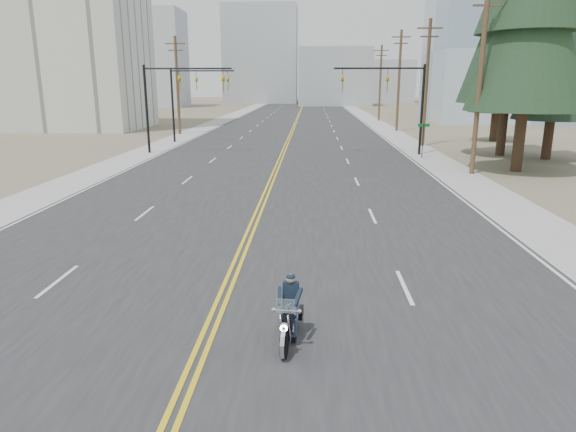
# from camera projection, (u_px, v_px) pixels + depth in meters

# --- Properties ---
(ground_plane) EXTENTS (400.00, 400.00, 0.00)m
(ground_plane) POSITION_uv_depth(u_px,v_px,m) (199.00, 357.00, 10.83)
(ground_plane) COLOR #776D56
(ground_plane) RESTS_ON ground
(road) EXTENTS (20.00, 200.00, 0.01)m
(road) POSITION_uv_depth(u_px,v_px,m) (296.00, 120.00, 78.50)
(road) COLOR #303033
(road) RESTS_ON ground
(sidewalk_left) EXTENTS (3.00, 200.00, 0.01)m
(sidewalk_left) POSITION_uv_depth(u_px,v_px,m) (222.00, 120.00, 79.00)
(sidewalk_left) COLOR #A5A5A0
(sidewalk_left) RESTS_ON ground
(sidewalk_right) EXTENTS (3.00, 200.00, 0.01)m
(sidewalk_right) POSITION_uv_depth(u_px,v_px,m) (372.00, 121.00, 77.99)
(sidewalk_right) COLOR #A5A5A0
(sidewalk_right) RESTS_ON ground
(traffic_mast_left) EXTENTS (7.10, 0.26, 7.00)m
(traffic_mast_left) POSITION_uv_depth(u_px,v_px,m) (170.00, 91.00, 40.92)
(traffic_mast_left) COLOR black
(traffic_mast_left) RESTS_ON ground
(traffic_mast_right) EXTENTS (7.10, 0.26, 7.00)m
(traffic_mast_right) POSITION_uv_depth(u_px,v_px,m) (397.00, 92.00, 40.12)
(traffic_mast_right) COLOR black
(traffic_mast_right) RESTS_ON ground
(traffic_mast_far) EXTENTS (6.10, 0.26, 7.00)m
(traffic_mast_far) POSITION_uv_depth(u_px,v_px,m) (189.00, 91.00, 48.68)
(traffic_mast_far) COLOR black
(traffic_mast_far) RESTS_ON ground
(street_sign) EXTENTS (0.90, 0.06, 2.62)m
(street_sign) POSITION_uv_depth(u_px,v_px,m) (423.00, 134.00, 38.90)
(street_sign) COLOR black
(street_sign) RESTS_ON ground
(utility_pole_b) EXTENTS (2.20, 0.30, 11.50)m
(utility_pole_b) POSITION_uv_depth(u_px,v_px,m) (480.00, 76.00, 31.01)
(utility_pole_b) COLOR brown
(utility_pole_b) RESTS_ON ground
(utility_pole_c) EXTENTS (2.20, 0.30, 11.00)m
(utility_pole_c) POSITION_uv_depth(u_px,v_px,m) (427.00, 81.00, 45.57)
(utility_pole_c) COLOR brown
(utility_pole_c) RESTS_ON ground
(utility_pole_d) EXTENTS (2.20, 0.30, 11.50)m
(utility_pole_d) POSITION_uv_depth(u_px,v_px,m) (399.00, 79.00, 60.01)
(utility_pole_d) COLOR brown
(utility_pole_d) RESTS_ON ground
(utility_pole_e) EXTENTS (2.20, 0.30, 11.00)m
(utility_pole_e) POSITION_uv_depth(u_px,v_px,m) (380.00, 82.00, 76.51)
(utility_pole_e) COLOR brown
(utility_pole_e) RESTS_ON ground
(utility_pole_left) EXTENTS (2.20, 0.30, 10.50)m
(utility_pole_left) POSITION_uv_depth(u_px,v_px,m) (177.00, 84.00, 56.40)
(utility_pole_left) COLOR brown
(utility_pole_left) RESTS_ON ground
(apartment_block) EXTENTS (18.00, 14.00, 30.00)m
(apartment_block) POSITION_uv_depth(u_px,v_px,m) (60.00, 2.00, 61.45)
(apartment_block) COLOR silver
(apartment_block) RESTS_ON ground
(glass_building) EXTENTS (24.00, 16.00, 20.00)m
(glass_building) POSITION_uv_depth(u_px,v_px,m) (516.00, 52.00, 74.57)
(glass_building) COLOR #9EB5CC
(glass_building) RESTS_ON ground
(haze_bldg_a) EXTENTS (14.00, 12.00, 22.00)m
(haze_bldg_a) POSITION_uv_depth(u_px,v_px,m) (154.00, 59.00, 120.77)
(haze_bldg_a) COLOR #B7BCC6
(haze_bldg_a) RESTS_ON ground
(haze_bldg_b) EXTENTS (18.00, 14.00, 14.00)m
(haze_bldg_b) POSITION_uv_depth(u_px,v_px,m) (335.00, 77.00, 129.55)
(haze_bldg_b) COLOR #ADB2B7
(haze_bldg_b) RESTS_ON ground
(haze_bldg_c) EXTENTS (16.00, 12.00, 18.00)m
(haze_bldg_c) POSITION_uv_depth(u_px,v_px,m) (483.00, 67.00, 113.14)
(haze_bldg_c) COLOR #B7BCC6
(haze_bldg_c) RESTS_ON ground
(haze_bldg_d) EXTENTS (20.00, 15.00, 26.00)m
(haze_bldg_d) POSITION_uv_depth(u_px,v_px,m) (261.00, 55.00, 143.42)
(haze_bldg_d) COLOR #ADB2B7
(haze_bldg_d) RESTS_ON ground
(haze_bldg_e) EXTENTS (14.00, 14.00, 12.00)m
(haze_bldg_e) POSITION_uv_depth(u_px,v_px,m) (388.00, 81.00, 153.22)
(haze_bldg_e) COLOR #B7BCC6
(haze_bldg_e) RESTS_ON ground
(haze_bldg_f) EXTENTS (12.00, 12.00, 16.00)m
(haze_bldg_f) POSITION_uv_depth(u_px,v_px,m) (116.00, 73.00, 136.69)
(haze_bldg_f) COLOR #ADB2B7
(haze_bldg_f) RESTS_ON ground
(motorcyclist) EXTENTS (1.01, 2.00, 1.50)m
(motorcyclist) POSITION_uv_depth(u_px,v_px,m) (289.00, 310.00, 11.30)
(motorcyclist) COLOR black
(motorcyclist) RESTS_ON ground
(conifer_mid) EXTENTS (5.56, 5.56, 14.84)m
(conifer_mid) POSITION_uv_depth(u_px,v_px,m) (560.00, 41.00, 36.64)
(conifer_mid) COLOR #382619
(conifer_mid) RESTS_ON ground
(conifer_far) EXTENTS (5.25, 5.25, 14.08)m
(conifer_far) POSITION_uv_depth(u_px,v_px,m) (501.00, 56.00, 48.87)
(conifer_far) COLOR #382619
(conifer_far) RESTS_ON ground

